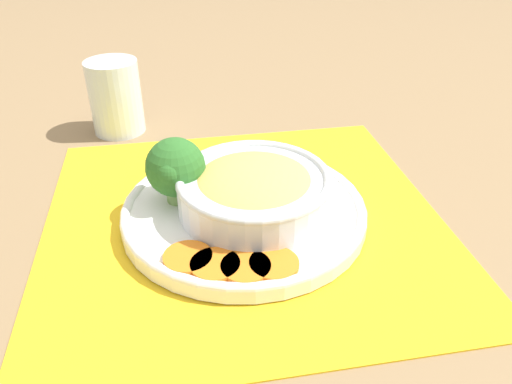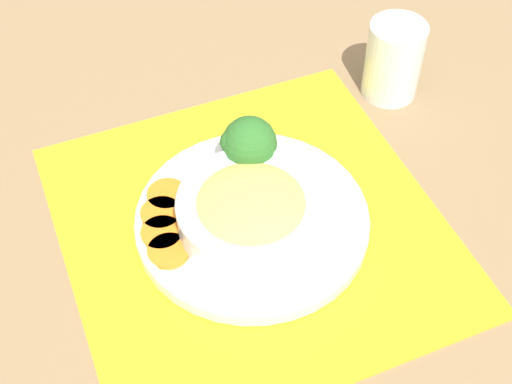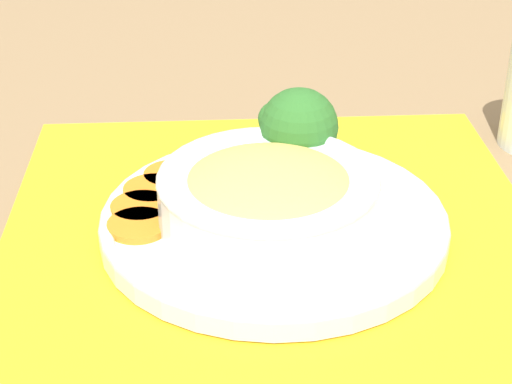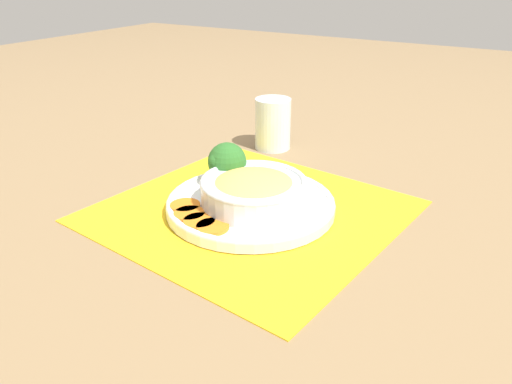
% 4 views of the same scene
% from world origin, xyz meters
% --- Properties ---
extents(ground_plane, '(4.00, 4.00, 0.00)m').
position_xyz_m(ground_plane, '(0.00, 0.00, 0.00)').
color(ground_plane, '#8C704C').
extents(placemat, '(0.50, 0.51, 0.00)m').
position_xyz_m(placemat, '(0.00, 0.00, 0.00)').
color(placemat, yellow).
rests_on(placemat, ground_plane).
extents(plate, '(0.28, 0.28, 0.02)m').
position_xyz_m(plate, '(0.00, 0.00, 0.02)').
color(plate, white).
rests_on(plate, placemat).
extents(bowl, '(0.18, 0.18, 0.05)m').
position_xyz_m(bowl, '(-0.01, -0.01, 0.05)').
color(bowl, silver).
rests_on(bowl, plate).
extents(broccoli_floret, '(0.07, 0.07, 0.08)m').
position_xyz_m(broccoli_floret, '(0.04, 0.07, 0.06)').
color(broccoli_floret, '#759E51').
rests_on(broccoli_floret, plate).
extents(carrot_slice_near, '(0.05, 0.05, 0.01)m').
position_xyz_m(carrot_slice_near, '(-0.08, 0.08, 0.02)').
color(carrot_slice_near, orange).
rests_on(carrot_slice_near, plate).
extents(carrot_slice_middle, '(0.05, 0.05, 0.01)m').
position_xyz_m(carrot_slice_middle, '(-0.09, 0.06, 0.02)').
color(carrot_slice_middle, orange).
rests_on(carrot_slice_middle, plate).
extents(carrot_slice_far, '(0.05, 0.05, 0.01)m').
position_xyz_m(carrot_slice_far, '(-0.11, 0.03, 0.02)').
color(carrot_slice_far, orange).
rests_on(carrot_slice_far, plate).
extents(carrot_slice_extra, '(0.05, 0.05, 0.01)m').
position_xyz_m(carrot_slice_extra, '(-0.11, -0.00, 0.02)').
color(carrot_slice_extra, orange).
rests_on(carrot_slice_extra, plate).
extents(water_glass, '(0.08, 0.08, 0.11)m').
position_xyz_m(water_glass, '(0.29, 0.12, 0.05)').
color(water_glass, silver).
rests_on(water_glass, ground_plane).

